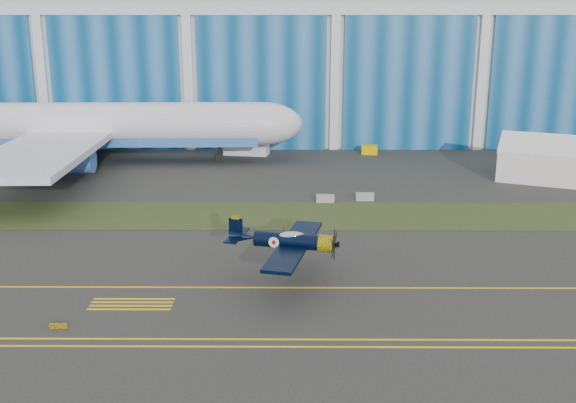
{
  "coord_description": "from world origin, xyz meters",
  "views": [
    {
      "loc": [
        -6.37,
        -52.95,
        20.4
      ],
      "look_at": [
        -6.74,
        5.03,
        4.06
      ],
      "focal_mm": 42.0,
      "sensor_mm": 36.0,
      "label": 1
    }
  ],
  "objects_px": {
    "tent": "(552,157)",
    "tug": "(370,150)",
    "warbird": "(287,241)",
    "shipping_container": "(246,145)",
    "jetliner": "(79,77)"
  },
  "relations": [
    {
      "from": "shipping_container",
      "to": "tug",
      "type": "distance_m",
      "value": 18.38
    },
    {
      "from": "jetliner",
      "to": "tent",
      "type": "height_order",
      "value": "jetliner"
    },
    {
      "from": "tent",
      "to": "shipping_container",
      "type": "height_order",
      "value": "tent"
    },
    {
      "from": "tent",
      "to": "jetliner",
      "type": "bearing_deg",
      "value": -165.87
    },
    {
      "from": "jetliner",
      "to": "tug",
      "type": "relative_size",
      "value": 30.41
    },
    {
      "from": "jetliner",
      "to": "shipping_container",
      "type": "height_order",
      "value": "jetliner"
    },
    {
      "from": "shipping_container",
      "to": "tug",
      "type": "xyz_separation_m",
      "value": [
        18.36,
        0.31,
        -0.74
      ]
    },
    {
      "from": "tent",
      "to": "tug",
      "type": "distance_m",
      "value": 26.26
    },
    {
      "from": "warbird",
      "to": "jetliner",
      "type": "height_order",
      "value": "jetliner"
    },
    {
      "from": "warbird",
      "to": "shipping_container",
      "type": "relative_size",
      "value": 2.1
    },
    {
      "from": "tent",
      "to": "tug",
      "type": "height_order",
      "value": "tent"
    },
    {
      "from": "warbird",
      "to": "shipping_container",
      "type": "distance_m",
      "value": 49.67
    },
    {
      "from": "jetliner",
      "to": "tug",
      "type": "bearing_deg",
      "value": 6.49
    },
    {
      "from": "tent",
      "to": "tug",
      "type": "relative_size",
      "value": 6.61
    },
    {
      "from": "jetliner",
      "to": "tent",
      "type": "relative_size",
      "value": 4.6
    }
  ]
}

